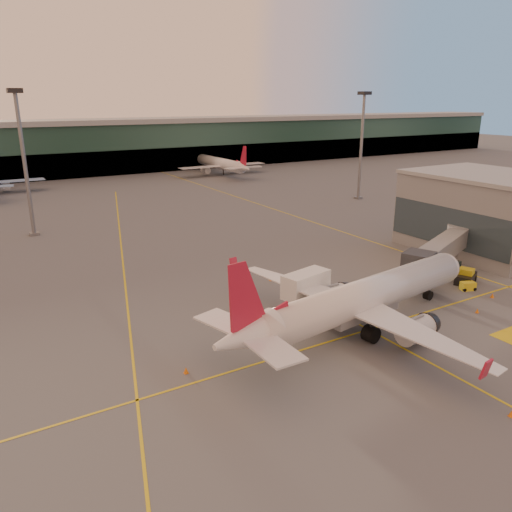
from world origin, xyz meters
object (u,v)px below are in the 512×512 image
main_airplane (359,300)px  pushback_tug (466,277)px  gpu_cart (468,286)px  catering_truck (306,289)px

main_airplane → pushback_tug: bearing=1.5°
main_airplane → gpu_cart: (20.54, 1.70, -3.04)m
catering_truck → pushback_tug: size_ratio=1.44×
main_airplane → catering_truck: main_airplane is taller
catering_truck → gpu_cart: (21.88, -5.85, -2.09)m
catering_truck → pushback_tug: 24.35m
gpu_cart → pushback_tug: pushback_tug is taller
pushback_tug → gpu_cart: bearing=-161.1°
pushback_tug → main_airplane: bearing=165.3°
main_airplane → pushback_tug: 23.08m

